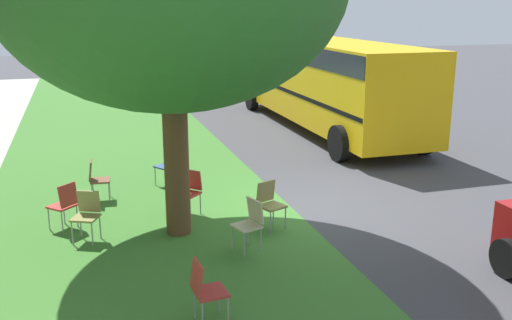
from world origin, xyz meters
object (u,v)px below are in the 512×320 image
chair_0 (190,189)px  chair_4 (87,212)px  chair_2 (65,203)px  chair_3 (269,201)px  chair_7 (168,162)px  chair_1 (205,287)px  school_bus (324,75)px  chair_6 (96,177)px  chair_5 (250,221)px

chair_0 → chair_4: size_ratio=1.00×
chair_2 → chair_3: bearing=-105.9°
chair_0 → chair_7: bearing=2.9°
chair_2 → chair_7: 3.11m
chair_1 → chair_2: 4.30m
chair_7 → school_bus: bearing=-51.2°
chair_4 → chair_6: same height
chair_1 → chair_5: same height
school_bus → chair_7: bearing=128.8°
chair_5 → school_bus: (8.76, -5.11, 1.24)m
chair_4 → chair_7: 3.37m
chair_3 → school_bus: bearing=-29.6°
chair_2 → chair_6: same height
chair_7 → chair_5: bearing=-169.6°
chair_3 → chair_4: 3.23m
chair_0 → chair_5: (-1.99, -0.64, 0.00)m
school_bus → chair_4: bearing=134.4°
chair_4 → chair_5: size_ratio=1.00×
chair_0 → chair_1: size_ratio=1.00×
chair_0 → chair_5: size_ratio=1.00×
chair_0 → chair_2: bearing=93.1°
chair_6 → school_bus: size_ratio=0.08×
chair_7 → chair_6: bearing=113.5°
chair_2 → chair_5: bearing=-122.2°
chair_1 → chair_3: size_ratio=1.00×
chair_0 → chair_7: same height
chair_1 → chair_6: 5.53m
school_bus → chair_6: bearing=125.9°
chair_4 → school_bus: bearing=-45.6°
chair_2 → chair_6: (1.49, -0.61, 0.00)m
chair_3 → chair_2: bearing=74.1°
chair_1 → school_bus: school_bus is taller
chair_0 → chair_6: bearing=51.4°
chair_7 → chair_0: bearing=-177.1°
chair_2 → chair_7: bearing=-45.4°
chair_5 → chair_6: 4.09m
chair_3 → chair_4: same height
chair_4 → school_bus: size_ratio=0.08×
chair_1 → chair_0: bearing=-8.0°
chair_0 → chair_7: size_ratio=1.00×
chair_0 → chair_3: (-1.14, -1.26, 0.00)m
chair_3 → chair_6: (2.51, 2.97, 0.00)m
chair_5 → chair_7: (4.05, 0.74, 0.00)m
chair_6 → school_bus: school_bus is taller
chair_1 → chair_4: same height
chair_5 → chair_0: bearing=17.9°
chair_4 → chair_7: same height
chair_4 → chair_7: (2.82, -1.84, 0.00)m
chair_0 → school_bus: size_ratio=0.08×
chair_1 → chair_7: bearing=-4.4°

